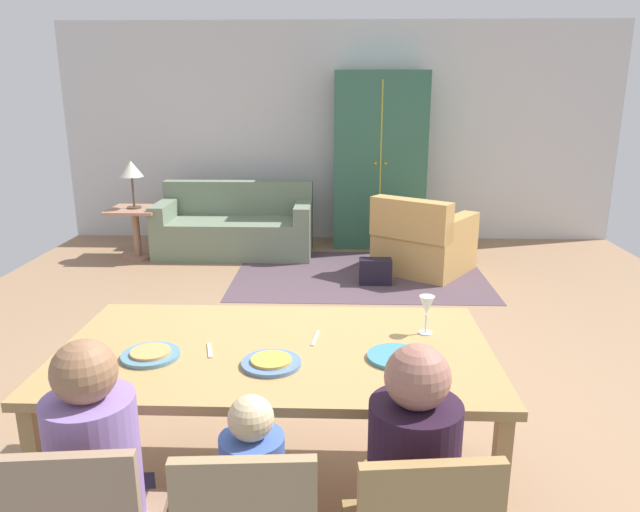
{
  "coord_description": "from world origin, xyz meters",
  "views": [
    {
      "loc": [
        0.02,
        -3.78,
        1.86
      ],
      "look_at": [
        -0.1,
        -0.16,
        0.85
      ],
      "focal_mm": 33.11,
      "sensor_mm": 36.0,
      "label": 1
    }
  ],
  "objects_px": {
    "plate_near_man": "(151,355)",
    "table_lamp": "(131,171)",
    "wine_glass": "(427,307)",
    "couch": "(236,228)",
    "side_table": "(136,226)",
    "plate_near_child": "(271,363)",
    "person_woman": "(409,503)",
    "armoire": "(379,161)",
    "dining_table": "(276,360)",
    "person_man": "(103,496)",
    "plate_near_woman": "(396,357)",
    "armchair": "(422,242)",
    "handbag": "(375,272)"
  },
  "relations": [
    {
      "from": "plate_near_man",
      "to": "handbag",
      "type": "xyz_separation_m",
      "value": [
        1.17,
        3.34,
        -0.64
      ]
    },
    {
      "from": "plate_near_man",
      "to": "person_man",
      "type": "xyz_separation_m",
      "value": [
        -0.0,
        -0.59,
        -0.26
      ]
    },
    {
      "from": "dining_table",
      "to": "person_woman",
      "type": "bearing_deg",
      "value": -53.53
    },
    {
      "from": "plate_near_man",
      "to": "couch",
      "type": "bearing_deg",
      "value": 95.4
    },
    {
      "from": "couch",
      "to": "armchair",
      "type": "height_order",
      "value": "same"
    },
    {
      "from": "plate_near_child",
      "to": "plate_near_woman",
      "type": "relative_size",
      "value": 1.0
    },
    {
      "from": "person_woman",
      "to": "handbag",
      "type": "distance_m",
      "value": 3.95
    },
    {
      "from": "wine_glass",
      "to": "couch",
      "type": "xyz_separation_m",
      "value": [
        -1.64,
        4.2,
        -0.59
      ]
    },
    {
      "from": "person_man",
      "to": "side_table",
      "type": "xyz_separation_m",
      "value": [
        -1.53,
        4.83,
        -0.14
      ]
    },
    {
      "from": "plate_near_man",
      "to": "armoire",
      "type": "height_order",
      "value": "armoire"
    },
    {
      "from": "plate_near_man",
      "to": "person_man",
      "type": "relative_size",
      "value": 0.23
    },
    {
      "from": "plate_near_child",
      "to": "plate_near_man",
      "type": "bearing_deg",
      "value": 173.5
    },
    {
      "from": "wine_glass",
      "to": "person_woman",
      "type": "relative_size",
      "value": 0.17
    },
    {
      "from": "person_man",
      "to": "side_table",
      "type": "height_order",
      "value": "person_man"
    },
    {
      "from": "person_woman",
      "to": "armchair",
      "type": "height_order",
      "value": "person_woman"
    },
    {
      "from": "dining_table",
      "to": "couch",
      "type": "height_order",
      "value": "couch"
    },
    {
      "from": "wine_glass",
      "to": "couch",
      "type": "height_order",
      "value": "wine_glass"
    },
    {
      "from": "table_lamp",
      "to": "handbag",
      "type": "xyz_separation_m",
      "value": [
        2.7,
        -0.9,
        -0.88
      ]
    },
    {
      "from": "dining_table",
      "to": "wine_glass",
      "type": "height_order",
      "value": "wine_glass"
    },
    {
      "from": "dining_table",
      "to": "person_woman",
      "type": "relative_size",
      "value": 1.73
    },
    {
      "from": "plate_near_child",
      "to": "couch",
      "type": "xyz_separation_m",
      "value": [
        -0.95,
        4.56,
        -0.47
      ]
    },
    {
      "from": "person_man",
      "to": "table_lamp",
      "type": "relative_size",
      "value": 2.05
    },
    {
      "from": "dining_table",
      "to": "person_man",
      "type": "height_order",
      "value": "person_man"
    },
    {
      "from": "dining_table",
      "to": "armchair",
      "type": "xyz_separation_m",
      "value": [
        1.16,
        3.68,
        -0.38
      ]
    },
    {
      "from": "plate_near_man",
      "to": "side_table",
      "type": "relative_size",
      "value": 0.43
    },
    {
      "from": "plate_near_woman",
      "to": "side_table",
      "type": "bearing_deg",
      "value": 121.49
    },
    {
      "from": "plate_near_woman",
      "to": "table_lamp",
      "type": "xyz_separation_m",
      "value": [
        -2.59,
        4.22,
        0.24
      ]
    },
    {
      "from": "couch",
      "to": "table_lamp",
      "type": "relative_size",
      "value": 3.34
    },
    {
      "from": "person_man",
      "to": "person_woman",
      "type": "relative_size",
      "value": 1.0
    },
    {
      "from": "plate_near_child",
      "to": "wine_glass",
      "type": "height_order",
      "value": "wine_glass"
    },
    {
      "from": "plate_near_child",
      "to": "table_lamp",
      "type": "xyz_separation_m",
      "value": [
        -2.06,
        4.3,
        0.24
      ]
    },
    {
      "from": "armoire",
      "to": "wine_glass",
      "type": "bearing_deg",
      "value": -90.82
    },
    {
      "from": "armoire",
      "to": "person_man",
      "type": "bearing_deg",
      "value": -103.07
    },
    {
      "from": "person_woman",
      "to": "couch",
      "type": "bearing_deg",
      "value": 106.18
    },
    {
      "from": "wine_glass",
      "to": "person_man",
      "type": "xyz_separation_m",
      "value": [
        -1.22,
        -0.89,
        -0.38
      ]
    },
    {
      "from": "dining_table",
      "to": "side_table",
      "type": "xyz_separation_m",
      "value": [
        -2.06,
        4.12,
        -0.32
      ]
    },
    {
      "from": "plate_near_woman",
      "to": "handbag",
      "type": "xyz_separation_m",
      "value": [
        0.12,
        3.32,
        -0.64
      ]
    },
    {
      "from": "plate_near_woman",
      "to": "side_table",
      "type": "relative_size",
      "value": 0.43
    },
    {
      "from": "couch",
      "to": "armchair",
      "type": "distance_m",
      "value": 2.23
    },
    {
      "from": "armoire",
      "to": "table_lamp",
      "type": "relative_size",
      "value": 3.89
    },
    {
      "from": "plate_near_man",
      "to": "table_lamp",
      "type": "height_order",
      "value": "table_lamp"
    },
    {
      "from": "plate_near_child",
      "to": "person_woman",
      "type": "relative_size",
      "value": 0.23
    },
    {
      "from": "person_man",
      "to": "side_table",
      "type": "bearing_deg",
      "value": 107.56
    },
    {
      "from": "plate_near_woman",
      "to": "person_man",
      "type": "xyz_separation_m",
      "value": [
        -1.06,
        -0.61,
        -0.26
      ]
    },
    {
      "from": "person_man",
      "to": "handbag",
      "type": "xyz_separation_m",
      "value": [
        1.17,
        3.93,
        -0.38
      ]
    },
    {
      "from": "couch",
      "to": "armchair",
      "type": "xyz_separation_m",
      "value": [
        2.11,
        -0.7,
        0.02
      ]
    },
    {
      "from": "side_table",
      "to": "table_lamp",
      "type": "xyz_separation_m",
      "value": [
        0.0,
        -0.0,
        0.63
      ]
    },
    {
      "from": "plate_near_man",
      "to": "plate_near_child",
      "type": "distance_m",
      "value": 0.53
    },
    {
      "from": "side_table",
      "to": "couch",
      "type": "bearing_deg",
      "value": 13.14
    },
    {
      "from": "dining_table",
      "to": "table_lamp",
      "type": "relative_size",
      "value": 3.55
    }
  ]
}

